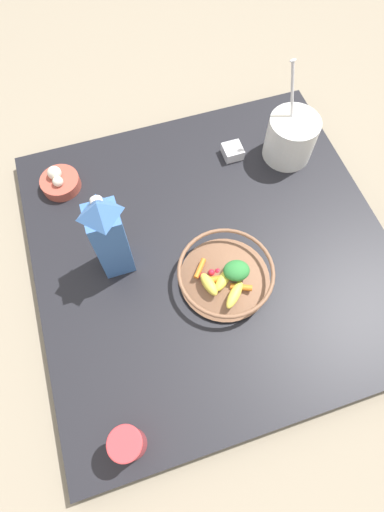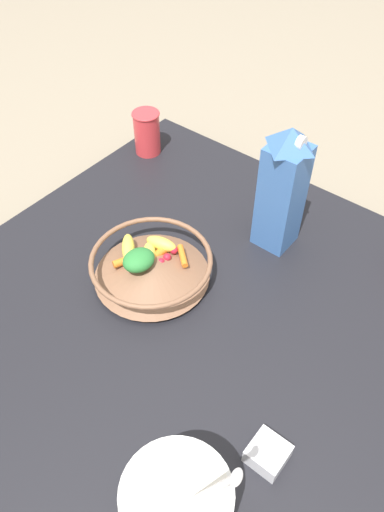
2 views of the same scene
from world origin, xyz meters
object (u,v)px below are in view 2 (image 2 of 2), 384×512
(drinking_cup, at_px, (147,131))
(yogurt_tub, at_px, (178,508))
(milk_carton, at_px, (282,189))
(spice_jar, at_px, (268,454))
(fruit_bowl, at_px, (152,264))

(drinking_cup, bearing_deg, yogurt_tub, -135.26)
(milk_carton, relative_size, spice_jar, 5.01)
(yogurt_tub, xyz_separation_m, drinking_cup, (0.63, 0.62, -0.02))
(yogurt_tub, relative_size, spice_jar, 5.05)
(fruit_bowl, relative_size, milk_carton, 0.86)
(drinking_cup, bearing_deg, spice_jar, -125.41)
(yogurt_tub, relative_size, drinking_cup, 2.49)
(fruit_bowl, xyz_separation_m, spice_jar, (-0.16, -0.37, -0.02))
(fruit_bowl, distance_m, spice_jar, 0.41)
(yogurt_tub, bearing_deg, drinking_cup, 44.74)
(drinking_cup, relative_size, spice_jar, 2.03)
(drinking_cup, bearing_deg, fruit_bowl, -136.69)
(fruit_bowl, xyz_separation_m, yogurt_tub, (-0.32, -0.33, 0.04))
(milk_carton, bearing_deg, drinking_cup, 80.40)
(drinking_cup, height_order, spice_jar, drinking_cup)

